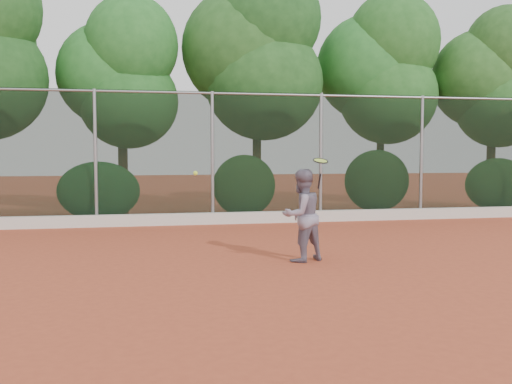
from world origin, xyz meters
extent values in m
plane|color=#A74327|center=(0.00, 0.00, 0.00)|extent=(80.00, 80.00, 0.00)
cube|color=beige|center=(0.00, 6.82, 0.15)|extent=(24.00, 0.20, 0.30)
imported|color=slate|center=(0.89, 1.41, 0.80)|extent=(0.96, 0.87, 1.61)
cube|color=black|center=(0.00, 7.00, 1.75)|extent=(24.00, 0.01, 3.50)
cylinder|color=gray|center=(0.00, 7.00, 3.45)|extent=(24.00, 0.06, 0.06)
cylinder|color=gray|center=(-3.00, 7.00, 1.75)|extent=(0.09, 0.09, 3.50)
cylinder|color=gray|center=(0.00, 7.00, 1.75)|extent=(0.09, 0.09, 3.50)
cylinder|color=gray|center=(3.00, 7.00, 1.75)|extent=(0.09, 0.09, 3.50)
cylinder|color=gray|center=(6.00, 7.00, 1.75)|extent=(0.09, 0.09, 3.50)
cylinder|color=#462B1A|center=(-2.40, 9.30, 1.20)|extent=(0.28, 0.28, 2.40)
ellipsoid|color=#1D541C|center=(-2.20, 9.20, 3.40)|extent=(2.90, 2.40, 2.80)
ellipsoid|color=#216122|center=(-2.70, 9.50, 4.20)|extent=(3.20, 2.70, 3.10)
ellipsoid|color=#1E5A20|center=(-2.10, 9.00, 5.00)|extent=(2.70, 2.30, 2.90)
cylinder|color=#3B2917|center=(1.60, 9.00, 1.50)|extent=(0.26, 0.26, 3.00)
ellipsoid|color=#2E6727|center=(1.80, 8.90, 4.00)|extent=(3.60, 3.00, 3.50)
ellipsoid|color=#326C29|center=(1.30, 9.20, 5.00)|extent=(3.90, 3.20, 3.80)
ellipsoid|color=#296626|center=(1.90, 8.80, 5.90)|extent=(3.20, 2.70, 3.30)
cylinder|color=#3F2B18|center=(5.70, 9.20, 1.35)|extent=(0.24, 0.24, 2.70)
ellipsoid|color=#1F531C|center=(5.90, 9.10, 3.70)|extent=(3.20, 2.70, 3.10)
ellipsoid|color=#205E22|center=(5.40, 9.40, 4.60)|extent=(3.50, 2.90, 3.40)
ellipsoid|color=#1E511B|center=(6.00, 9.00, 5.40)|extent=(3.00, 2.50, 3.10)
cylinder|color=#44291A|center=(9.40, 8.80, 1.25)|extent=(0.28, 0.28, 2.50)
ellipsoid|color=#34712B|center=(9.60, 8.70, 3.50)|extent=(3.00, 2.50, 2.90)
ellipsoid|color=#39742C|center=(9.10, 9.00, 4.30)|extent=(3.30, 2.80, 3.20)
ellipsoid|color=#326326|center=(9.70, 8.60, 5.10)|extent=(2.80, 2.40, 3.00)
ellipsoid|color=#2D772E|center=(-3.00, 7.80, 0.85)|extent=(2.20, 1.16, 1.60)
ellipsoid|color=#36702A|center=(1.00, 7.80, 0.95)|extent=(1.80, 1.04, 1.76)
ellipsoid|color=#306125|center=(5.00, 7.80, 1.05)|extent=(2.00, 1.10, 1.84)
ellipsoid|color=#356F2A|center=(9.00, 7.80, 0.90)|extent=(2.16, 1.12, 1.64)
cylinder|color=black|center=(1.16, 1.27, 1.40)|extent=(0.05, 0.11, 0.27)
torus|color=black|center=(1.16, 1.21, 1.75)|extent=(0.31, 0.30, 0.10)
cylinder|color=#ABCA3B|center=(1.16, 1.21, 1.75)|extent=(0.26, 0.25, 0.07)
sphere|color=#CFF938|center=(-0.99, 0.96, 1.57)|extent=(0.07, 0.07, 0.07)
camera|label=1|loc=(-1.79, -8.09, 1.90)|focal=40.00mm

